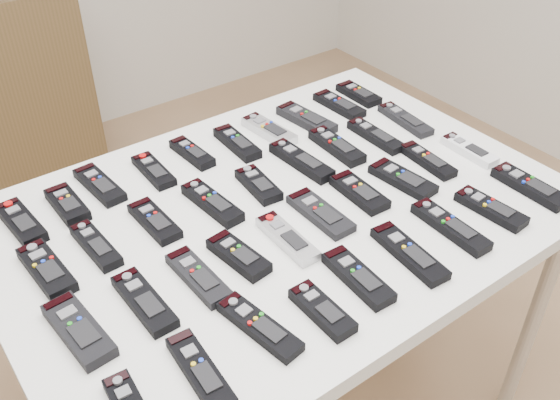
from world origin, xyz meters
TOP-DOWN VIEW (x-y plane):
  - table at (0.11, 0.05)m, footprint 1.25×0.88m
  - remote_0 at (-0.38, 0.33)m, footprint 0.06×0.17m
  - remote_1 at (-0.28, 0.33)m, footprint 0.06×0.14m
  - remote_2 at (-0.19, 0.36)m, footprint 0.07×0.17m
  - remote_3 at (-0.06, 0.34)m, footprint 0.05×0.15m
  - remote_4 at (0.05, 0.35)m, footprint 0.05×0.15m
  - remote_5 at (0.17, 0.32)m, footprint 0.05×0.16m
  - remote_6 at (0.27, 0.32)m, footprint 0.07×0.17m
  - remote_7 at (0.39, 0.31)m, footprint 0.08×0.19m
  - remote_8 at (0.51, 0.32)m, footprint 0.06×0.17m
  - remote_9 at (0.60, 0.34)m, footprint 0.05×0.14m
  - remote_10 at (-0.39, 0.15)m, footprint 0.07×0.17m
  - remote_11 at (-0.28, 0.16)m, footprint 0.05×0.16m
  - remote_12 at (-0.15, 0.16)m, footprint 0.06×0.16m
  - remote_13 at (-0.02, 0.14)m, footprint 0.06×0.18m
  - remote_14 at (0.11, 0.14)m, footprint 0.06×0.14m
  - remote_15 at (0.25, 0.16)m, footprint 0.06×0.20m
  - remote_16 at (0.36, 0.16)m, footprint 0.06×0.18m
  - remote_17 at (0.48, 0.14)m, footprint 0.05×0.18m
  - remote_18 at (0.60, 0.15)m, footprint 0.06×0.19m
  - remote_19 at (-0.40, -0.04)m, footprint 0.07×0.18m
  - remote_20 at (-0.28, -0.04)m, footprint 0.06×0.17m
  - remote_21 at (-0.16, -0.04)m, footprint 0.06×0.17m
  - remote_22 at (-0.07, -0.04)m, footprint 0.07×0.15m
  - remote_23 at (0.05, -0.05)m, footprint 0.05×0.17m
  - remote_24 at (0.16, -0.03)m, footprint 0.06×0.17m
  - remote_25 at (0.28, -0.02)m, footprint 0.06×0.16m
  - remote_26 at (0.40, -0.04)m, footprint 0.08×0.17m
  - remote_27 at (0.50, -0.02)m, footprint 0.06×0.17m
  - remote_28 at (0.62, -0.05)m, footprint 0.05×0.16m
  - remote_30 at (-0.27, -0.24)m, footprint 0.06×0.18m
  - remote_31 at (-0.14, -0.22)m, footprint 0.08×0.18m
  - remote_32 at (-0.03, -0.25)m, footprint 0.05×0.14m
  - remote_33 at (0.09, -0.23)m, footprint 0.06×0.17m
  - remote_34 at (0.22, -0.24)m, footprint 0.07×0.19m
  - remote_35 at (0.35, -0.23)m, footprint 0.05×0.19m
  - remote_36 at (0.47, -0.24)m, footprint 0.06×0.17m
  - remote_37 at (0.61, -0.24)m, footprint 0.06×0.18m

SIDE VIEW (x-z plane):
  - table at x=0.11m, z-range 0.33..1.11m
  - remote_3 at x=-0.06m, z-range 0.78..0.80m
  - remote_18 at x=0.60m, z-range 0.78..0.80m
  - remote_24 at x=0.16m, z-range 0.78..0.80m
  - remote_9 at x=0.60m, z-range 0.78..0.80m
  - remote_2 at x=-0.19m, z-range 0.78..0.80m
  - remote_8 at x=0.51m, z-range 0.78..0.80m
  - remote_12 at x=-0.15m, z-range 0.78..0.80m
  - remote_27 at x=0.50m, z-range 0.78..0.80m
  - remote_21 at x=-0.16m, z-range 0.78..0.80m
  - remote_23 at x=0.05m, z-range 0.78..0.80m
  - remote_26 at x=0.40m, z-range 0.78..0.80m
  - remote_31 at x=-0.14m, z-range 0.78..0.80m
  - remote_28 at x=0.62m, z-range 0.78..0.80m
  - remote_17 at x=0.48m, z-range 0.78..0.80m
  - remote_4 at x=0.05m, z-range 0.78..0.80m
  - remote_34 at x=0.22m, z-range 0.78..0.80m
  - remote_11 at x=-0.28m, z-range 0.78..0.80m
  - remote_20 at x=-0.28m, z-range 0.78..0.80m
  - remote_36 at x=0.47m, z-range 0.78..0.80m
  - remote_14 at x=0.11m, z-range 0.78..0.80m
  - remote_30 at x=-0.27m, z-range 0.78..0.80m
  - remote_25 at x=0.28m, z-range 0.78..0.80m
  - remote_5 at x=0.17m, z-range 0.78..0.80m
  - remote_1 at x=-0.28m, z-range 0.78..0.80m
  - remote_7 at x=0.39m, z-range 0.78..0.80m
  - remote_6 at x=0.27m, z-range 0.78..0.80m
  - remote_37 at x=0.61m, z-range 0.78..0.80m
  - remote_0 at x=-0.38m, z-range 0.78..0.80m
  - remote_35 at x=0.35m, z-range 0.78..0.80m
  - remote_33 at x=0.09m, z-range 0.78..0.80m
  - remote_10 at x=-0.39m, z-range 0.78..0.80m
  - remote_16 at x=0.36m, z-range 0.78..0.80m
  - remote_32 at x=-0.03m, z-range 0.78..0.80m
  - remote_22 at x=-0.07m, z-range 0.78..0.80m
  - remote_13 at x=-0.02m, z-range 0.78..0.80m
  - remote_15 at x=0.25m, z-range 0.78..0.80m
  - remote_19 at x=-0.40m, z-range 0.78..0.80m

